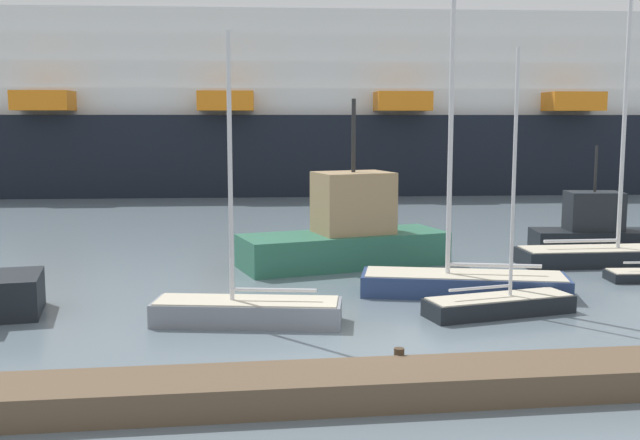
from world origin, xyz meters
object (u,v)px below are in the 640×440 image
object	(u,v)px
sailboat_0	(605,250)
fishing_boat_2	(597,229)
sailboat_4	(247,309)
fishing_boat_0	(347,234)
sailboat_6	(499,302)
sailboat_3	(464,279)
cruise_ship	(150,113)

from	to	relation	value
sailboat_0	fishing_boat_2	bearing A→B (deg)	68.85
sailboat_0	sailboat_4	world-z (taller)	sailboat_0
sailboat_4	fishing_boat_0	bearing A→B (deg)	-106.30
sailboat_6	fishing_boat_0	distance (m)	9.20
sailboat_0	sailboat_4	bearing A→B (deg)	-152.78
sailboat_0	sailboat_6	world-z (taller)	sailboat_0
sailboat_6	fishing_boat_2	bearing A→B (deg)	39.66
sailboat_3	fishing_boat_0	bearing A→B (deg)	-46.99
fishing_boat_0	sailboat_4	bearing A→B (deg)	-131.13
fishing_boat_0	cruise_ship	distance (m)	38.56
sailboat_0	fishing_boat_2	xyz separation A→B (m)	(1.52, 3.66, 0.35)
sailboat_3	fishing_boat_2	world-z (taller)	sailboat_3
fishing_boat_0	cruise_ship	world-z (taller)	cruise_ship
cruise_ship	sailboat_6	bearing A→B (deg)	-68.91
sailboat_0	fishing_boat_0	bearing A→B (deg)	174.88
sailboat_6	cruise_ship	size ratio (longest dim) A/B	0.07
sailboat_0	fishing_boat_0	world-z (taller)	sailboat_0
sailboat_4	fishing_boat_2	bearing A→B (deg)	-135.58
fishing_boat_0	fishing_boat_2	xyz separation A→B (m)	(12.24, 2.43, -0.36)
sailboat_4	cruise_ship	size ratio (longest dim) A/B	0.07
sailboat_3	cruise_ship	xyz separation A→B (m)	(-14.21, 42.36, 5.98)
sailboat_0	sailboat_6	xyz separation A→B (m)	(-7.30, -7.26, -0.22)
fishing_boat_0	fishing_boat_2	size ratio (longest dim) A/B	1.42
sailboat_3	fishing_boat_0	distance (m)	6.63
sailboat_0	cruise_ship	bearing A→B (deg)	121.40
sailboat_0	sailboat_6	size ratio (longest dim) A/B	1.73
sailboat_0	sailboat_3	distance (m)	8.85
sailboat_6	cruise_ship	bearing A→B (deg)	96.42
sailboat_3	cruise_ship	world-z (taller)	cruise_ship
sailboat_4	cruise_ship	xyz separation A→B (m)	(-6.66, 45.10, 6.09)
sailboat_3	sailboat_6	distance (m)	2.71
sailboat_6	fishing_boat_0	bearing A→B (deg)	100.47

